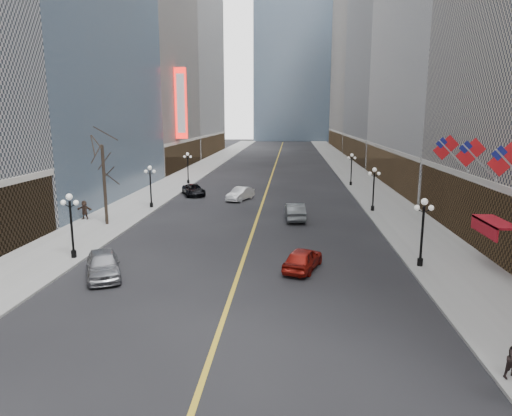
% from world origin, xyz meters
% --- Properties ---
extents(sidewalk_east, '(6.00, 230.00, 0.15)m').
position_xyz_m(sidewalk_east, '(14.00, 70.00, 0.07)').
color(sidewalk_east, gray).
rests_on(sidewalk_east, ground).
extents(sidewalk_west, '(6.00, 230.00, 0.15)m').
position_xyz_m(sidewalk_west, '(-14.00, 70.00, 0.07)').
color(sidewalk_west, gray).
rests_on(sidewalk_west, ground).
extents(lane_line, '(0.25, 200.00, 0.02)m').
position_xyz_m(lane_line, '(0.00, 80.00, 0.01)').
color(lane_line, gold).
rests_on(lane_line, ground).
extents(bldg_east_c, '(26.60, 40.60, 48.80)m').
position_xyz_m(bldg_east_c, '(29.88, 106.00, 24.18)').
color(bldg_east_c, gray).
rests_on(bldg_east_c, ground).
extents(bldg_east_d, '(26.60, 46.60, 62.80)m').
position_xyz_m(bldg_east_d, '(29.90, 149.00, 31.17)').
color(bldg_east_d, gray).
rests_on(bldg_east_d, ground).
extents(bldg_west_c, '(26.60, 30.60, 50.80)m').
position_xyz_m(bldg_west_c, '(-29.88, 87.00, 25.19)').
color(bldg_west_c, gray).
rests_on(bldg_west_c, ground).
extents(bldg_west_d, '(26.60, 38.60, 72.80)m').
position_xyz_m(bldg_west_d, '(-29.92, 121.00, 36.17)').
color(bldg_west_d, silver).
rests_on(bldg_west_d, ground).
extents(streetlamp_east_1, '(1.26, 0.44, 4.52)m').
position_xyz_m(streetlamp_east_1, '(11.80, 30.00, 2.90)').
color(streetlamp_east_1, black).
rests_on(streetlamp_east_1, sidewalk_east).
extents(streetlamp_east_2, '(1.26, 0.44, 4.52)m').
position_xyz_m(streetlamp_east_2, '(11.80, 48.00, 2.90)').
color(streetlamp_east_2, black).
rests_on(streetlamp_east_2, sidewalk_east).
extents(streetlamp_east_3, '(1.26, 0.44, 4.52)m').
position_xyz_m(streetlamp_east_3, '(11.80, 66.00, 2.90)').
color(streetlamp_east_3, black).
rests_on(streetlamp_east_3, sidewalk_east).
extents(streetlamp_west_1, '(1.26, 0.44, 4.52)m').
position_xyz_m(streetlamp_west_1, '(-11.80, 30.00, 2.90)').
color(streetlamp_west_1, black).
rests_on(streetlamp_west_1, sidewalk_west).
extents(streetlamp_west_2, '(1.26, 0.44, 4.52)m').
position_xyz_m(streetlamp_west_2, '(-11.80, 48.00, 2.90)').
color(streetlamp_west_2, black).
rests_on(streetlamp_west_2, sidewalk_west).
extents(streetlamp_west_3, '(1.26, 0.44, 4.52)m').
position_xyz_m(streetlamp_west_3, '(-11.80, 66.00, 2.90)').
color(streetlamp_west_3, black).
rests_on(streetlamp_west_3, sidewalk_west).
extents(flag_3, '(2.87, 0.12, 2.87)m').
position_xyz_m(flag_3, '(15.31, 27.00, 7.29)').
color(flag_3, '#B2B2B7').
rests_on(flag_3, ground).
extents(flag_4, '(2.87, 0.12, 2.87)m').
position_xyz_m(flag_4, '(15.31, 32.00, 7.29)').
color(flag_4, '#B2B2B7').
rests_on(flag_4, ground).
extents(flag_5, '(2.87, 0.12, 2.87)m').
position_xyz_m(flag_5, '(15.31, 37.00, 7.29)').
color(flag_5, '#B2B2B7').
rests_on(flag_5, ground).
extents(awning_c, '(1.40, 4.00, 0.93)m').
position_xyz_m(awning_c, '(16.11, 30.00, 3.08)').
color(awning_c, maroon).
rests_on(awning_c, ground).
extents(theatre_marquee, '(2.00, 0.55, 12.00)m').
position_xyz_m(theatre_marquee, '(-15.88, 80.00, 12.00)').
color(theatre_marquee, red).
rests_on(theatre_marquee, ground).
extents(tree_west_far, '(3.60, 3.60, 7.92)m').
position_xyz_m(tree_west_far, '(-13.50, 40.00, 6.24)').
color(tree_west_far, '#2D231C').
rests_on(tree_west_far, sidewalk_west).
extents(car_nb_near, '(3.80, 5.23, 1.66)m').
position_xyz_m(car_nb_near, '(-8.30, 26.72, 0.83)').
color(car_nb_near, gray).
rests_on(car_nb_near, ground).
extents(car_nb_mid, '(3.14, 4.90, 1.52)m').
position_xyz_m(car_nb_mid, '(-2.74, 53.74, 0.76)').
color(car_nb_mid, '#B9B9BB').
rests_on(car_nb_mid, ground).
extents(car_nb_far, '(4.09, 5.59, 1.41)m').
position_xyz_m(car_nb_far, '(-9.00, 56.65, 0.71)').
color(car_nb_far, black).
rests_on(car_nb_far, ground).
extents(car_sb_mid, '(3.02, 4.69, 1.49)m').
position_xyz_m(car_sb_mid, '(4.08, 29.05, 0.74)').
color(car_sb_mid, maroon).
rests_on(car_sb_mid, ground).
extents(car_sb_far, '(2.08, 5.11, 1.65)m').
position_xyz_m(car_sb_far, '(3.67, 43.65, 0.82)').
color(car_sb_far, '#4E5356').
rests_on(car_sb_far, ground).
extents(ped_west_far, '(1.70, 0.59, 1.81)m').
position_xyz_m(ped_west_far, '(-16.39, 41.76, 1.05)').
color(ped_west_far, '#30221A').
rests_on(ped_west_far, sidewalk_west).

